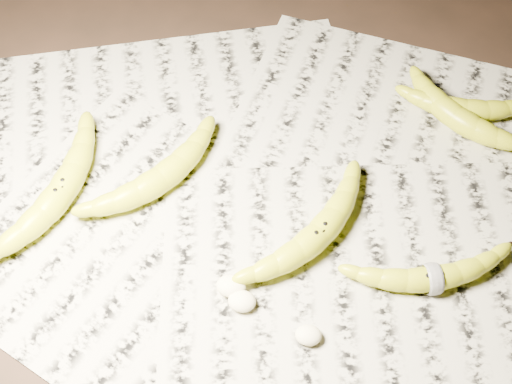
# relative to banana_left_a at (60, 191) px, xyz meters

# --- Properties ---
(ground) EXTENTS (3.00, 3.00, 0.00)m
(ground) POSITION_rel_banana_left_a_xyz_m (0.25, -0.01, -0.03)
(ground) COLOR black
(ground) RESTS_ON ground
(newspaper_patch) EXTENTS (0.90, 0.70, 0.01)m
(newspaper_patch) POSITION_rel_banana_left_a_xyz_m (0.29, 0.01, -0.02)
(newspaper_patch) COLOR #ADAA94
(newspaper_patch) RESTS_ON ground
(banana_left_a) EXTENTS (0.13, 0.24, 0.04)m
(banana_left_a) POSITION_rel_banana_left_a_xyz_m (0.00, 0.00, 0.00)
(banana_left_a) COLOR gold
(banana_left_a) RESTS_ON newspaper_patch
(banana_left_b) EXTENTS (0.18, 0.19, 0.04)m
(banana_left_b) POSITION_rel_banana_left_a_xyz_m (0.13, 0.04, -0.00)
(banana_left_b) COLOR gold
(banana_left_b) RESTS_ON newspaper_patch
(banana_center) EXTENTS (0.17, 0.21, 0.04)m
(banana_center) POSITION_rel_banana_left_a_xyz_m (0.35, -0.03, -0.00)
(banana_center) COLOR gold
(banana_center) RESTS_ON newspaper_patch
(banana_taped) EXTENTS (0.20, 0.10, 0.03)m
(banana_taped) POSITION_rel_banana_left_a_xyz_m (0.49, -0.07, -0.00)
(banana_taped) COLOR gold
(banana_taped) RESTS_ON newspaper_patch
(banana_upper_a) EXTENTS (0.17, 0.06, 0.03)m
(banana_upper_a) POSITION_rel_banana_left_a_xyz_m (0.54, 0.21, -0.00)
(banana_upper_a) COLOR gold
(banana_upper_a) RESTS_ON newspaper_patch
(banana_upper_b) EXTENTS (0.18, 0.16, 0.04)m
(banana_upper_b) POSITION_rel_banana_left_a_xyz_m (0.53, 0.19, -0.00)
(banana_upper_b) COLOR gold
(banana_upper_b) RESTS_ON newspaper_patch
(measuring_tape) EXTENTS (0.01, 0.04, 0.04)m
(measuring_tape) POSITION_rel_banana_left_a_xyz_m (0.49, -0.07, -0.00)
(measuring_tape) COLOR white
(measuring_tape) RESTS_ON newspaper_patch
(flesh_chunk_a) EXTENTS (0.04, 0.03, 0.02)m
(flesh_chunk_a) POSITION_rel_banana_left_a_xyz_m (0.24, -0.11, -0.01)
(flesh_chunk_a) COLOR beige
(flesh_chunk_a) RESTS_ON newspaper_patch
(flesh_chunk_b) EXTENTS (0.03, 0.03, 0.02)m
(flesh_chunk_b) POSITION_rel_banana_left_a_xyz_m (0.26, -0.12, -0.01)
(flesh_chunk_b) COLOR beige
(flesh_chunk_b) RESTS_ON newspaper_patch
(flesh_chunk_c) EXTENTS (0.03, 0.03, 0.02)m
(flesh_chunk_c) POSITION_rel_banana_left_a_xyz_m (0.34, -0.16, -0.01)
(flesh_chunk_c) COLOR beige
(flesh_chunk_c) RESTS_ON newspaper_patch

